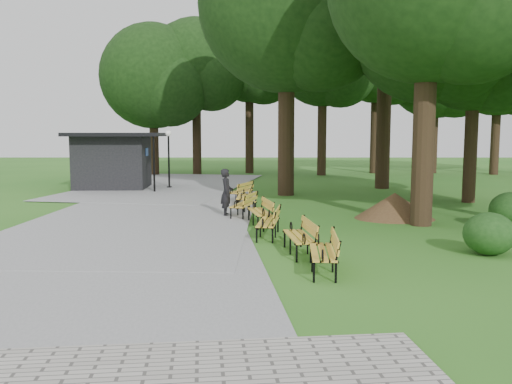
{
  "coord_description": "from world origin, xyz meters",
  "views": [
    {
      "loc": [
        0.14,
        -16.11,
        3.0
      ],
      "look_at": [
        0.12,
        0.94,
        1.1
      ],
      "focal_mm": 36.96,
      "sensor_mm": 36.0,
      "label": 1
    }
  ],
  "objects_px": {
    "lawn_tree_5": "(475,49)",
    "bench_6": "(240,192)",
    "dirt_mound": "(395,206)",
    "bench_4": "(244,205)",
    "person": "(226,192)",
    "bench_5": "(244,197)",
    "lamp_post": "(169,147)",
    "bench_1": "(299,237)",
    "lawn_tree_1": "(429,25)",
    "bench_3": "(260,212)",
    "bench_2": "(268,222)",
    "kiosk": "(113,161)",
    "lawn_tree_2": "(287,4)",
    "lawn_tree_4": "(387,6)",
    "bench_0": "(323,252)"
  },
  "relations": [
    {
      "from": "kiosk",
      "to": "bench_0",
      "type": "distance_m",
      "value": 19.83
    },
    {
      "from": "bench_5",
      "to": "bench_4",
      "type": "bearing_deg",
      "value": 3.3
    },
    {
      "from": "lamp_post",
      "to": "bench_4",
      "type": "relative_size",
      "value": 1.67
    },
    {
      "from": "lamp_post",
      "to": "bench_6",
      "type": "relative_size",
      "value": 1.67
    },
    {
      "from": "bench_5",
      "to": "dirt_mound",
      "type": "bearing_deg",
      "value": 64.82
    },
    {
      "from": "dirt_mound",
      "to": "bench_5",
      "type": "xyz_separation_m",
      "value": [
        -5.4,
        2.79,
        -0.02
      ]
    },
    {
      "from": "person",
      "to": "bench_1",
      "type": "relative_size",
      "value": 0.91
    },
    {
      "from": "bench_1",
      "to": "bench_3",
      "type": "relative_size",
      "value": 1.0
    },
    {
      "from": "kiosk",
      "to": "bench_0",
      "type": "relative_size",
      "value": 2.55
    },
    {
      "from": "bench_6",
      "to": "bench_0",
      "type": "bearing_deg",
      "value": 31.94
    },
    {
      "from": "person",
      "to": "lawn_tree_1",
      "type": "height_order",
      "value": "lawn_tree_1"
    },
    {
      "from": "person",
      "to": "kiosk",
      "type": "bearing_deg",
      "value": 37.38
    },
    {
      "from": "person",
      "to": "lamp_post",
      "type": "distance_m",
      "value": 10.56
    },
    {
      "from": "bench_0",
      "to": "lawn_tree_2",
      "type": "bearing_deg",
      "value": -176.26
    },
    {
      "from": "bench_6",
      "to": "lawn_tree_4",
      "type": "relative_size",
      "value": 0.15
    },
    {
      "from": "bench_6",
      "to": "lawn_tree_4",
      "type": "distance_m",
      "value": 13.24
    },
    {
      "from": "bench_1",
      "to": "bench_0",
      "type": "bearing_deg",
      "value": 5.49
    },
    {
      "from": "lamp_post",
      "to": "lawn_tree_1",
      "type": "height_order",
      "value": "lawn_tree_1"
    },
    {
      "from": "bench_1",
      "to": "kiosk",
      "type": "bearing_deg",
      "value": -157.39
    },
    {
      "from": "lawn_tree_2",
      "to": "lawn_tree_5",
      "type": "relative_size",
      "value": 1.43
    },
    {
      "from": "bench_4",
      "to": "person",
      "type": "bearing_deg",
      "value": -90.0
    },
    {
      "from": "bench_4",
      "to": "lawn_tree_1",
      "type": "relative_size",
      "value": 0.17
    },
    {
      "from": "bench_3",
      "to": "lawn_tree_2",
      "type": "height_order",
      "value": "lawn_tree_2"
    },
    {
      "from": "kiosk",
      "to": "lawn_tree_2",
      "type": "relative_size",
      "value": 0.36
    },
    {
      "from": "bench_0",
      "to": "bench_3",
      "type": "relative_size",
      "value": 1.0
    },
    {
      "from": "person",
      "to": "bench_2",
      "type": "bearing_deg",
      "value": -157.9
    },
    {
      "from": "kiosk",
      "to": "lawn_tree_5",
      "type": "relative_size",
      "value": 0.52
    },
    {
      "from": "bench_0",
      "to": "lawn_tree_2",
      "type": "xyz_separation_m",
      "value": [
        -0.0,
        14.39,
        8.63
      ]
    },
    {
      "from": "person",
      "to": "lamp_post",
      "type": "height_order",
      "value": "lamp_post"
    },
    {
      "from": "bench_3",
      "to": "lawn_tree_4",
      "type": "distance_m",
      "value": 16.42
    },
    {
      "from": "bench_6",
      "to": "lawn_tree_2",
      "type": "xyz_separation_m",
      "value": [
        2.15,
        2.39,
        8.63
      ]
    },
    {
      "from": "lamp_post",
      "to": "lawn_tree_2",
      "type": "relative_size",
      "value": 0.24
    },
    {
      "from": "dirt_mound",
      "to": "lawn_tree_5",
      "type": "bearing_deg",
      "value": 45.28
    },
    {
      "from": "lamp_post",
      "to": "bench_4",
      "type": "bearing_deg",
      "value": -66.46
    },
    {
      "from": "bench_3",
      "to": "lawn_tree_4",
      "type": "bearing_deg",
      "value": 138.97
    },
    {
      "from": "bench_4",
      "to": "lawn_tree_1",
      "type": "xyz_separation_m",
      "value": [
        7.81,
        4.14,
        7.13
      ]
    },
    {
      "from": "bench_0",
      "to": "bench_4",
      "type": "height_order",
      "value": "same"
    },
    {
      "from": "bench_1",
      "to": "bench_3",
      "type": "xyz_separation_m",
      "value": [
        -0.95,
        4.16,
        0.0
      ]
    },
    {
      "from": "lawn_tree_5",
      "to": "bench_6",
      "type": "bearing_deg",
      "value": 178.28
    },
    {
      "from": "bench_2",
      "to": "lawn_tree_2",
      "type": "xyz_separation_m",
      "value": [
        1.1,
        10.51,
        8.63
      ]
    },
    {
      "from": "dirt_mound",
      "to": "bench_5",
      "type": "relative_size",
      "value": 1.24
    },
    {
      "from": "person",
      "to": "lawn_tree_2",
      "type": "height_order",
      "value": "lawn_tree_2"
    },
    {
      "from": "bench_1",
      "to": "bench_4",
      "type": "xyz_separation_m",
      "value": [
        -1.53,
        5.97,
        0.0
      ]
    },
    {
      "from": "dirt_mound",
      "to": "lawn_tree_2",
      "type": "xyz_separation_m",
      "value": [
        -3.46,
        7.13,
        8.61
      ]
    },
    {
      "from": "lawn_tree_1",
      "to": "bench_1",
      "type": "bearing_deg",
      "value": -121.83
    },
    {
      "from": "bench_0",
      "to": "lawn_tree_4",
      "type": "distance_m",
      "value": 20.63
    },
    {
      "from": "lawn_tree_4",
      "to": "bench_0",
      "type": "bearing_deg",
      "value": -107.25
    },
    {
      "from": "lamp_post",
      "to": "bench_2",
      "type": "relative_size",
      "value": 1.67
    },
    {
      "from": "lamp_post",
      "to": "lawn_tree_5",
      "type": "distance_m",
      "value": 15.88
    },
    {
      "from": "person",
      "to": "bench_6",
      "type": "distance_m",
      "value": 4.18
    }
  ]
}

